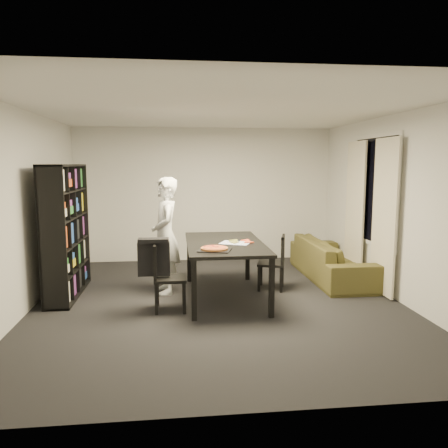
{
  "coord_description": "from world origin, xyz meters",
  "views": [
    {
      "loc": [
        -0.58,
        -5.83,
        1.9
      ],
      "look_at": [
        0.11,
        0.33,
        1.05
      ],
      "focal_mm": 35.0,
      "sensor_mm": 36.0,
      "label": 1
    }
  ],
  "objects": [
    {
      "name": "room",
      "position": [
        0.0,
        0.0,
        1.3
      ],
      "size": [
        5.01,
        5.51,
        2.61
      ],
      "color": "black",
      "rests_on": "ground"
    },
    {
      "name": "window_pane",
      "position": [
        2.48,
        0.6,
        1.5
      ],
      "size": [
        0.02,
        1.4,
        1.6
      ],
      "primitive_type": "cube",
      "color": "black",
      "rests_on": "room"
    },
    {
      "name": "window_frame",
      "position": [
        2.48,
        0.6,
        1.5
      ],
      "size": [
        0.03,
        1.52,
        1.72
      ],
      "primitive_type": "cube",
      "color": "white",
      "rests_on": "room"
    },
    {
      "name": "curtain_left",
      "position": [
        2.4,
        0.08,
        1.15
      ],
      "size": [
        0.03,
        0.7,
        2.25
      ],
      "primitive_type": "cube",
      "color": "beige",
      "rests_on": "room"
    },
    {
      "name": "curtain_right",
      "position": [
        2.4,
        1.12,
        1.15
      ],
      "size": [
        0.03,
        0.7,
        2.25
      ],
      "primitive_type": "cube",
      "color": "beige",
      "rests_on": "room"
    },
    {
      "name": "bookshelf",
      "position": [
        -2.16,
        0.6,
        0.95
      ],
      "size": [
        0.35,
        1.5,
        1.9
      ],
      "primitive_type": "cube",
      "color": "black",
      "rests_on": "room"
    },
    {
      "name": "dining_table",
      "position": [
        0.11,
        0.23,
        0.73
      ],
      "size": [
        1.07,
        1.92,
        0.8
      ],
      "color": "black",
      "rests_on": "room"
    },
    {
      "name": "chair_left",
      "position": [
        -0.75,
        -0.25,
        0.51
      ],
      "size": [
        0.41,
        0.41,
        0.89
      ],
      "rotation": [
        0.0,
        0.0,
        1.57
      ],
      "color": "black",
      "rests_on": "room"
    },
    {
      "name": "chair_right",
      "position": [
        0.94,
        0.54,
        0.48
      ],
      "size": [
        0.48,
        0.48,
        0.84
      ],
      "rotation": [
        0.0,
        0.0,
        -1.87
      ],
      "color": "black",
      "rests_on": "room"
    },
    {
      "name": "draped_jacket",
      "position": [
        -0.87,
        -0.25,
        0.73
      ],
      "size": [
        0.41,
        0.17,
        0.49
      ],
      "rotation": [
        0.0,
        0.0,
        1.57
      ],
      "color": "black",
      "rests_on": "chair_left"
    },
    {
      "name": "person",
      "position": [
        -0.73,
        0.57,
        0.86
      ],
      "size": [
        0.49,
        0.67,
        1.72
      ],
      "primitive_type": "imported",
      "rotation": [
        0.0,
        0.0,
        -1.45
      ],
      "color": "white",
      "rests_on": "room"
    },
    {
      "name": "baking_tray",
      "position": [
        -0.09,
        -0.35,
        0.81
      ],
      "size": [
        0.48,
        0.42,
        0.01
      ],
      "primitive_type": "cube",
      "rotation": [
        0.0,
        0.0,
        -0.29
      ],
      "color": "black",
      "rests_on": "dining_table"
    },
    {
      "name": "pepperoni_pizza",
      "position": [
        -0.09,
        -0.34,
        0.83
      ],
      "size": [
        0.35,
        0.35,
        0.03
      ],
      "rotation": [
        0.0,
        0.0,
        0.29
      ],
      "color": "#A35E2F",
      "rests_on": "dining_table"
    },
    {
      "name": "kitchen_towel",
      "position": [
        0.25,
        0.13,
        0.81
      ],
      "size": [
        0.49,
        0.44,
        0.01
      ],
      "primitive_type": "cube",
      "rotation": [
        0.0,
        0.0,
        -0.42
      ],
      "color": "white",
      "rests_on": "dining_table"
    },
    {
      "name": "pizza_slices",
      "position": [
        0.33,
        0.2,
        0.82
      ],
      "size": [
        0.44,
        0.39,
        0.01
      ],
      "primitive_type": null,
      "rotation": [
        0.0,
        0.0,
        -0.25
      ],
      "color": "#C9843E",
      "rests_on": "dining_table"
    },
    {
      "name": "sofa",
      "position": [
        2.02,
        1.07,
        0.32
      ],
      "size": [
        0.86,
        2.2,
        0.64
      ],
      "primitive_type": "imported",
      "rotation": [
        0.0,
        0.0,
        1.57
      ],
      "color": "#44411B",
      "rests_on": "room"
    }
  ]
}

